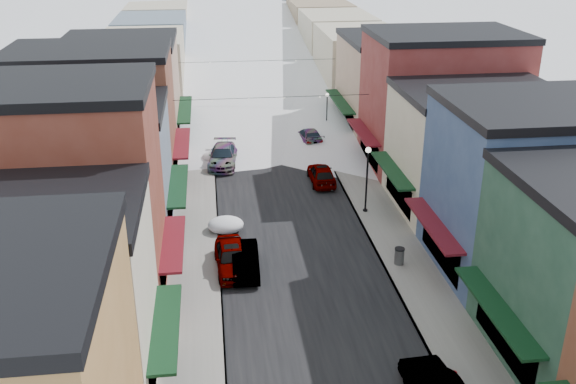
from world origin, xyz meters
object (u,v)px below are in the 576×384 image
object	(u,v)px
car_silver_sedan	(232,258)
car_dark_hatch	(245,260)
trash_can	(399,256)
streetlamp_near	(367,171)
fire_hydrant	(454,379)

from	to	relation	value
car_silver_sedan	car_dark_hatch	size ratio (longest dim) A/B	1.08
car_dark_hatch	trash_can	size ratio (longest dim) A/B	4.29
car_silver_sedan	streetlamp_near	distance (m)	12.54
car_dark_hatch	fire_hydrant	bearing A→B (deg)	-52.05
car_dark_hatch	fire_hydrant	distance (m)	14.72
car_dark_hatch	trash_can	world-z (taller)	car_dark_hatch
trash_can	streetlamp_near	world-z (taller)	streetlamp_near
fire_hydrant	trash_can	size ratio (longest dim) A/B	0.77
car_silver_sedan	fire_hydrant	distance (m)	15.43
car_silver_sedan	car_dark_hatch	xyz separation A→B (m)	(0.80, -0.28, -0.09)
trash_can	streetlamp_near	xyz separation A→B (m)	(-0.25, 7.91, 2.57)
car_silver_sedan	car_dark_hatch	bearing A→B (deg)	-22.31
fire_hydrant	trash_can	xyz separation A→B (m)	(0.70, 11.29, 0.17)
car_silver_sedan	streetlamp_near	xyz separation A→B (m)	(10.04, 7.12, 2.41)
car_dark_hatch	trash_can	bearing A→B (deg)	-1.83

